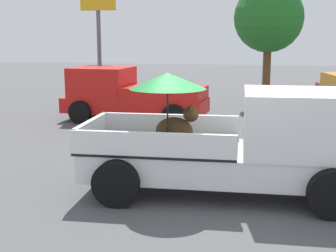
# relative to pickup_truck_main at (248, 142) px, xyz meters

# --- Properties ---
(ground_plane) EXTENTS (80.00, 80.00, 0.00)m
(ground_plane) POSITION_rel_pickup_truck_main_xyz_m (-0.43, -0.01, -0.98)
(ground_plane) COLOR #4C4C4F
(pickup_truck_main) EXTENTS (5.13, 2.44, 2.21)m
(pickup_truck_main) POSITION_rel_pickup_truck_main_xyz_m (0.00, 0.00, 0.00)
(pickup_truck_main) COLOR black
(pickup_truck_main) RESTS_ON ground
(pickup_truck_red) EXTENTS (4.91, 2.42, 1.80)m
(pickup_truck_red) POSITION_rel_pickup_truck_main_xyz_m (-4.21, 6.82, -0.10)
(pickup_truck_red) COLOR black
(pickup_truck_red) RESTS_ON ground
(motel_sign) EXTENTS (1.40, 0.16, 4.73)m
(motel_sign) POSITION_rel_pickup_truck_main_xyz_m (-6.14, 9.25, 2.37)
(motel_sign) COLOR #59595B
(motel_sign) RESTS_ON ground
(tree_by_lot) EXTENTS (2.75, 2.75, 4.95)m
(tree_by_lot) POSITION_rel_pickup_truck_main_xyz_m (0.35, 11.01, 2.57)
(tree_by_lot) COLOR brown
(tree_by_lot) RESTS_ON ground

